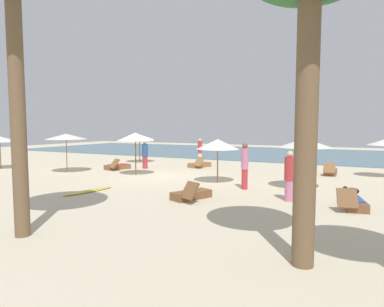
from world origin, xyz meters
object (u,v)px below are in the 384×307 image
at_px(lounger_4, 191,194).
at_px(lounger_5, 117,166).
at_px(person_3, 200,151).
at_px(surfboard, 89,191).
at_px(person_1, 245,165).
at_px(umbrella_0, 139,137).
at_px(person_2, 145,155).
at_px(lounger_0, 331,171).
at_px(umbrella_6, 305,143).
at_px(lounger_3, 353,203).
at_px(lounger_1, 200,165).
at_px(person_0, 290,176).
at_px(umbrella_3, 218,144).
at_px(dog, 351,191).
at_px(umbrella_2, 135,137).
at_px(umbrella_4, 0,139).
at_px(umbrella_1, 66,137).

bearing_deg(lounger_4, lounger_5, 145.57).
relative_size(person_3, surfboard, 0.76).
height_order(person_1, surfboard, person_1).
bearing_deg(umbrella_0, person_2, -48.89).
bearing_deg(lounger_0, lounger_4, -114.05).
distance_m(umbrella_6, lounger_3, 3.77).
bearing_deg(lounger_1, lounger_3, -39.41).
bearing_deg(umbrella_0, person_0, -33.03).
bearing_deg(umbrella_3, person_1, -31.34).
bearing_deg(person_0, lounger_3, -3.52).
relative_size(lounger_3, person_1, 0.92).
relative_size(person_0, person_3, 1.00).
bearing_deg(lounger_4, dog, 32.77).
bearing_deg(surfboard, person_0, 14.62).
bearing_deg(dog, person_3, 144.53).
distance_m(umbrella_3, person_0, 4.50).
xyz_separation_m(umbrella_0, lounger_1, (5.00, -0.55, -1.65)).
bearing_deg(umbrella_2, person_2, 115.01).
distance_m(umbrella_4, person_1, 15.38).
xyz_separation_m(umbrella_1, person_1, (10.49, -0.31, -1.02)).
distance_m(umbrella_1, lounger_4, 10.03).
relative_size(lounger_0, surfboard, 0.74).
distance_m(umbrella_0, person_2, 3.62).
distance_m(umbrella_3, surfboard, 5.96).
distance_m(umbrella_4, lounger_4, 14.53).
bearing_deg(umbrella_6, umbrella_0, 156.93).
relative_size(lounger_1, person_3, 1.00).
bearing_deg(umbrella_3, umbrella_4, -174.35).
relative_size(lounger_4, person_0, 1.01).
distance_m(umbrella_3, person_3, 7.55).
bearing_deg(lounger_3, person_2, 155.72).
distance_m(umbrella_0, umbrella_1, 6.05).
bearing_deg(person_2, person_0, -28.01).
bearing_deg(lounger_4, surfboard, -170.99).
xyz_separation_m(lounger_3, dog, (-0.12, 2.11, -0.01)).
bearing_deg(umbrella_2, person_0, -17.08).
relative_size(umbrella_4, surfboard, 0.96).
xyz_separation_m(umbrella_6, person_1, (-2.17, -1.20, -0.90)).
bearing_deg(umbrella_3, lounger_5, 167.31).
distance_m(umbrella_1, dog, 14.56).
height_order(umbrella_3, person_3, umbrella_3).
xyz_separation_m(umbrella_1, umbrella_4, (-4.86, -0.68, -0.21)).
height_order(umbrella_1, lounger_0, umbrella_1).
bearing_deg(person_1, dog, 8.09).
bearing_deg(lounger_0, surfboard, -130.77).
distance_m(umbrella_0, dog, 15.03).
xyz_separation_m(umbrella_2, dog, (10.32, -0.60, -1.87)).
relative_size(umbrella_1, umbrella_3, 1.14).
bearing_deg(person_2, umbrella_1, -131.02).
distance_m(person_0, surfboard, 7.68).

